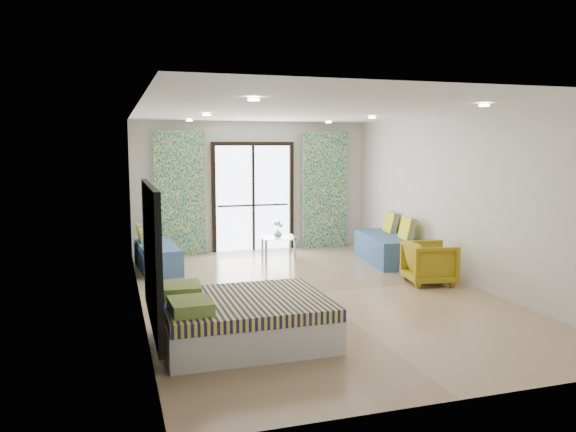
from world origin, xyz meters
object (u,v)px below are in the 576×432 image
object	(u,v)px
bed	(244,319)
armchair	(430,261)
daybed_right	(386,247)
coffee_table	(278,239)
daybed_left	(157,256)

from	to	relation	value
bed	armchair	world-z (taller)	armchair
daybed_right	coffee_table	size ratio (longest dim) A/B	2.56
daybed_right	armchair	distance (m)	1.76
bed	daybed_right	world-z (taller)	daybed_right
daybed_right	bed	bearing A→B (deg)	-127.85
daybed_left	armchair	world-z (taller)	daybed_left
coffee_table	armchair	xyz separation A→B (m)	(1.73, -2.67, -0.01)
coffee_table	armchair	distance (m)	3.18
coffee_table	daybed_right	bearing A→B (deg)	-25.96
daybed_left	armchair	size ratio (longest dim) A/B	2.25
coffee_table	daybed_left	bearing A→B (deg)	-172.69
daybed_right	armchair	world-z (taller)	daybed_right
coffee_table	armchair	world-z (taller)	coffee_table
daybed_left	coffee_table	size ratio (longest dim) A/B	2.22
bed	daybed_right	distance (m)	5.02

